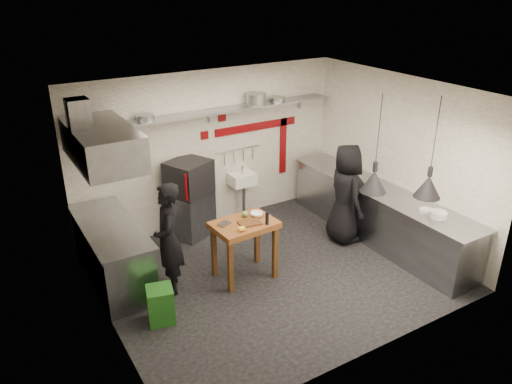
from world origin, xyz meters
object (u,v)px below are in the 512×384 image
oven_stand (191,213)px  chef_right (346,194)px  combi_oven (189,177)px  green_bin (161,305)px  chef_left (168,239)px  prep_table (244,250)px

oven_stand → chef_right: 2.70m
combi_oven → green_bin: size_ratio=1.32×
chef_left → chef_right: 3.13m
green_bin → chef_left: 0.93m
prep_table → chef_right: size_ratio=0.53×
chef_right → oven_stand: bearing=66.5°
chef_left → green_bin: bearing=-13.9°
prep_table → chef_right: (2.04, 0.13, 0.40)m
combi_oven → chef_left: 1.70m
chef_left → oven_stand: bearing=165.5°
combi_oven → green_bin: (-1.34, -1.99, -0.84)m
green_bin → chef_right: 3.60m
green_bin → chef_right: size_ratio=0.29×
combi_oven → chef_right: bearing=-59.0°
chef_right → combi_oven: bearing=66.9°
combi_oven → prep_table: bearing=-109.3°
prep_table → chef_left: size_ratio=0.55×
combi_oven → green_bin: 2.54m
prep_table → chef_right: bearing=0.1°
oven_stand → chef_left: size_ratio=0.48×
oven_stand → green_bin: 2.43m
prep_table → chef_right: chef_right is taller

